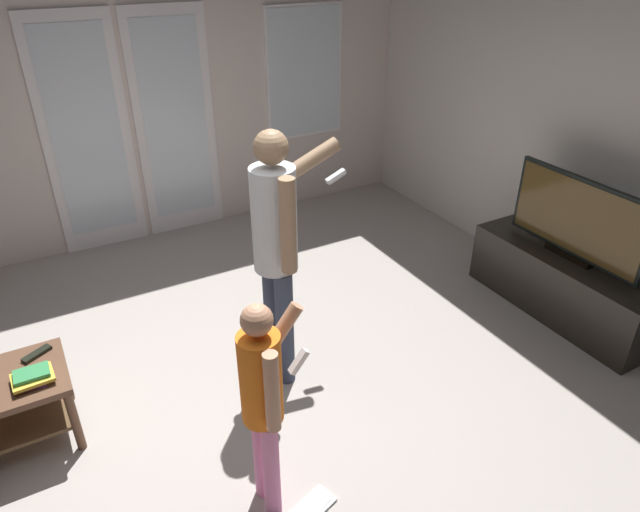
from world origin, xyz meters
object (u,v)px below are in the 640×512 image
object	(u,v)px
person_child	(263,395)
tv_remote_black	(37,354)
person_adult	(278,239)
tv_stand	(562,285)
book_stack	(32,377)
flat_screen_tv	(578,219)

from	to	relation	value
person_child	tv_remote_black	size ratio (longest dim) A/B	7.25
person_adult	person_child	distance (m)	1.05
tv_stand	person_child	distance (m)	2.76
tv_remote_black	tv_stand	bearing A→B (deg)	-41.44
tv_stand	book_stack	bearing A→B (deg)	171.84
tv_remote_black	person_adult	bearing A→B (deg)	-42.68
flat_screen_tv	tv_remote_black	world-z (taller)	flat_screen_tv
tv_stand	flat_screen_tv	size ratio (longest dim) A/B	1.34
tv_stand	book_stack	size ratio (longest dim) A/B	6.76
flat_screen_tv	book_stack	xyz separation A→B (m)	(-3.62, 0.52, -0.31)
person_child	tv_remote_black	distance (m)	1.53
book_stack	tv_stand	bearing A→B (deg)	-8.16
tv_stand	book_stack	world-z (taller)	book_stack
person_adult	tv_remote_black	size ratio (longest dim) A/B	9.84
flat_screen_tv	person_child	bearing A→B (deg)	-170.18
tv_stand	person_adult	size ratio (longest dim) A/B	0.89
tv_stand	person_adult	bearing A→B (deg)	168.97
flat_screen_tv	book_stack	distance (m)	3.67
person_adult	book_stack	distance (m)	1.54
flat_screen_tv	person_child	size ratio (longest dim) A/B	0.90
person_child	book_stack	size ratio (longest dim) A/B	5.63
tv_remote_black	book_stack	bearing A→B (deg)	-129.74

